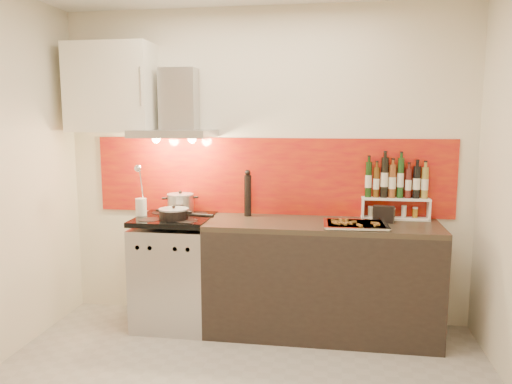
% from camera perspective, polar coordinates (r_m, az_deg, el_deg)
% --- Properties ---
extents(back_wall, '(3.40, 0.02, 2.60)m').
position_cam_1_polar(back_wall, '(4.19, 0.95, 2.92)').
color(back_wall, silver).
rests_on(back_wall, ground).
extents(backsplash, '(3.00, 0.02, 0.64)m').
position_cam_1_polar(backsplash, '(4.18, 1.60, 1.80)').
color(backsplash, '#9F0814').
rests_on(backsplash, back_wall).
extents(range_stove, '(0.60, 0.60, 0.91)m').
position_cam_1_polar(range_stove, '(4.23, -9.23, -9.05)').
color(range_stove, '#B7B7BA').
rests_on(range_stove, ground).
extents(counter, '(1.80, 0.60, 0.90)m').
position_cam_1_polar(counter, '(4.03, 7.48, -9.74)').
color(counter, black).
rests_on(counter, ground).
extents(range_hood, '(0.62, 0.50, 0.61)m').
position_cam_1_polar(range_hood, '(4.17, -9.04, 8.88)').
color(range_hood, '#B7B7BA').
rests_on(range_hood, back_wall).
extents(upper_cabinet, '(0.70, 0.35, 0.72)m').
position_cam_1_polar(upper_cabinet, '(4.36, -16.18, 11.35)').
color(upper_cabinet, white).
rests_on(upper_cabinet, back_wall).
extents(stock_pot, '(0.22, 0.22, 0.19)m').
position_cam_1_polar(stock_pot, '(4.25, -8.63, -1.29)').
color(stock_pot, '#B7B7BA').
rests_on(stock_pot, range_stove).
extents(saute_pan, '(0.46, 0.24, 0.11)m').
position_cam_1_polar(saute_pan, '(4.00, -9.26, -2.47)').
color(saute_pan, black).
rests_on(saute_pan, range_stove).
extents(utensil_jar, '(0.09, 0.14, 0.44)m').
position_cam_1_polar(utensil_jar, '(4.18, -13.04, -1.04)').
color(utensil_jar, silver).
rests_on(utensil_jar, range_stove).
extents(pepper_mill, '(0.06, 0.06, 0.39)m').
position_cam_1_polar(pepper_mill, '(4.11, -0.95, -0.19)').
color(pepper_mill, black).
rests_on(pepper_mill, counter).
extents(step_shelf, '(0.53, 0.15, 0.49)m').
position_cam_1_polar(step_shelf, '(4.13, 15.67, 0.11)').
color(step_shelf, white).
rests_on(step_shelf, counter).
extents(caddy_box, '(0.17, 0.10, 0.14)m').
position_cam_1_polar(caddy_box, '(4.01, 14.37, -2.51)').
color(caddy_box, black).
rests_on(caddy_box, counter).
extents(baking_tray, '(0.49, 0.38, 0.03)m').
position_cam_1_polar(baking_tray, '(3.82, 11.24, -3.62)').
color(baking_tray, silver).
rests_on(baking_tray, counter).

